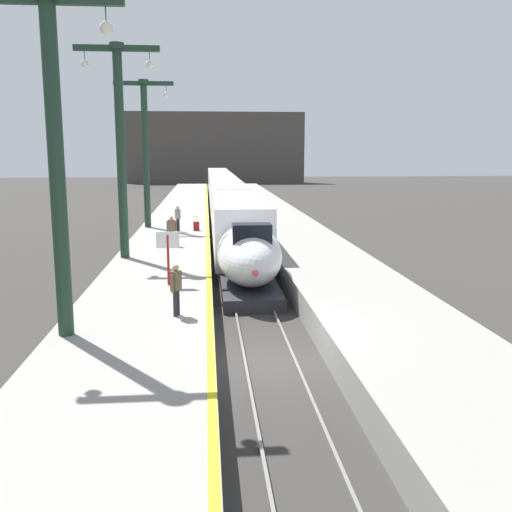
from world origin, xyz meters
TOP-DOWN VIEW (x-y plane):
  - ground_plane at (0.00, 0.00)m, footprint 260.00×260.00m
  - platform_left at (-4.05, 24.75)m, footprint 4.80×110.00m
  - platform_right at (4.05, 24.75)m, footprint 4.80×110.00m
  - platform_left_safety_stripe at (-1.77, 24.75)m, footprint 0.20×107.80m
  - rail_main_left at (-0.75, 27.50)m, footprint 0.08×110.00m
  - rail_main_right at (0.75, 27.50)m, footprint 0.08×110.00m
  - highspeed_train_main at (0.00, 41.88)m, footprint 2.92×75.13m
  - station_column_near at (-5.90, -0.05)m, footprint 4.00×0.68m
  - station_column_mid at (-5.90, 12.41)m, footprint 4.00×0.68m
  - station_column_far at (-5.90, 24.27)m, footprint 4.00×0.68m
  - passenger_near_edge at (-3.71, 21.89)m, footprint 0.40×0.48m
  - passenger_mid_platform at (-2.83, 1.65)m, footprint 0.36×0.52m
  - passenger_far_waiting at (-3.77, 15.86)m, footprint 0.56×0.29m
  - rolling_suitcase at (-2.51, 22.12)m, footprint 0.40×0.22m
  - departure_info_board at (-3.35, 6.08)m, footprint 0.90×0.10m
  - terminus_back_wall at (0.00, 102.00)m, footprint 36.00×2.00m

SIDE VIEW (x-z plane):
  - ground_plane at x=0.00m, z-range 0.00..0.00m
  - rail_main_left at x=-0.75m, z-range 0.00..0.12m
  - rail_main_right at x=0.75m, z-range 0.00..0.12m
  - platform_left at x=-4.05m, z-range 0.00..1.05m
  - platform_right at x=4.05m, z-range 0.00..1.05m
  - platform_left_safety_stripe at x=-1.77m, z-range 1.05..1.06m
  - rolling_suitcase at x=-2.51m, z-range 0.86..1.85m
  - highspeed_train_main at x=0.00m, z-range 0.17..3.77m
  - passenger_near_edge at x=-3.71m, z-range 1.19..2.88m
  - passenger_mid_platform at x=-2.83m, z-range 1.19..2.88m
  - passenger_far_waiting at x=-3.77m, z-range 1.19..2.88m
  - departure_info_board at x=-3.35m, z-range 1.50..3.62m
  - station_column_near at x=-5.90m, z-range 1.99..11.36m
  - station_column_far at x=-5.90m, z-range 2.01..11.95m
  - terminus_back_wall at x=0.00m, z-range 0.00..14.00m
  - station_column_mid at x=-5.90m, z-range 2.01..12.22m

